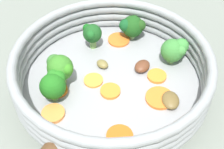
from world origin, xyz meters
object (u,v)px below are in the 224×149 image
Objects in this scene: skillet at (112,85)px; mushroom_piece_1 at (142,66)px; broccoli_floret_0 at (60,67)px; carrot_slice_0 at (157,76)px; carrot_slice_2 at (120,137)px; mushroom_piece_2 at (171,100)px; mushroom_piece_0 at (102,64)px; broccoli_floret_2 at (92,34)px; carrot_slice_6 at (119,40)px; broccoli_floret_4 at (132,26)px; broccoli_floret_3 at (54,84)px; carrot_slice_1 at (93,80)px; carrot_slice_5 at (110,91)px; carrot_slice_3 at (160,98)px; carrot_slice_7 at (53,113)px; carrot_slice_4 at (58,90)px; broccoli_floret_1 at (175,50)px.

mushroom_piece_1 reaches higher than skillet.
broccoli_floret_0 is (-0.06, -0.05, 0.04)m from skillet.
carrot_slice_0 is at bearing -2.84° from mushroom_piece_1.
mushroom_piece_2 is (0.03, 0.09, 0.00)m from carrot_slice_2.
mushroom_piece_0 is at bearing 136.20° from carrot_slice_2.
carrot_slice_2 is 0.79× the size of broccoli_floret_2.
broccoli_floret_4 reaches higher than carrot_slice_6.
broccoli_floret_3 reaches higher than mushroom_piece_0.
carrot_slice_1 is 0.07m from broccoli_floret_3.
carrot_slice_1 is at bearing 146.27° from carrot_slice_2.
broccoli_floret_4 is at bearing 118.43° from carrot_slice_2.
carrot_slice_5 is (0.04, -0.00, 0.00)m from carrot_slice_1.
carrot_slice_3 is 0.15m from carrot_slice_6.
skillet is at bearing 35.79° from carrot_slice_1.
carrot_slice_7 is 0.16m from broccoli_floret_2.
broccoli_floret_0 is (-0.15, -0.06, 0.03)m from carrot_slice_3.
broccoli_floret_2 is 2.18× the size of mushroom_piece_0.
broccoli_floret_0 reaches higher than mushroom_piece_2.
carrot_slice_2 is 0.14m from mushroom_piece_1.
mushroom_piece_1 is at bearing 153.14° from mushroom_piece_2.
broccoli_floret_4 is at bearing 82.53° from carrot_slice_4.
broccoli_floret_3 is (-0.10, -0.13, 0.03)m from carrot_slice_0.
mushroom_piece_1 is at bearing 1.88° from broccoli_floret_2.
carrot_slice_0 is at bearing -34.90° from broccoli_floret_4.
carrot_slice_6 is 0.83× the size of broccoli_floret_2.
broccoli_floret_4 reaches higher than carrot_slice_3.
carrot_slice_1 is 0.90× the size of mushroom_piece_2.
skillet is at bearing -116.66° from mushroom_piece_1.
broccoli_floret_1 is 0.96× the size of broccoli_floret_3.
carrot_slice_1 is at bearing -126.10° from mushroom_piece_1.
mushroom_piece_2 is at bearing 9.23° from carrot_slice_3.
skillet is 0.12m from broccoli_floret_4.
carrot_slice_0 is at bearing 19.88° from mushroom_piece_0.
carrot_slice_0 is 0.05m from broccoli_floret_1.
carrot_slice_1 is 0.04m from mushroom_piece_0.
broccoli_floret_0 is at bearing -160.78° from carrot_slice_5.
carrot_slice_3 is at bearing 15.36° from carrot_slice_1.
mushroom_piece_2 is at bearing -1.61° from mushroom_piece_0.
carrot_slice_3 is 0.16m from carrot_slice_4.
carrot_slice_6 is at bearing 89.15° from broccoli_floret_3.
broccoli_floret_2 reaches higher than carrot_slice_5.
carrot_slice_6 is at bearing 86.96° from carrot_slice_4.
mushroom_piece_0 is at bearing 74.00° from carrot_slice_4.
carrot_slice_6 is 0.14m from broccoli_floret_0.
broccoli_floret_1 is at bearing 3.88° from carrot_slice_6.
carrot_slice_0 is 1.02× the size of mushroom_piece_1.
carrot_slice_2 is (0.02, -0.13, 0.00)m from carrot_slice_0.
broccoli_floret_0 reaches higher than carrot_slice_7.
broccoli_floret_4 is at bearing 55.87° from broccoli_floret_2.
broccoli_floret_4 is (0.03, 0.16, -0.00)m from broccoli_floret_0.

